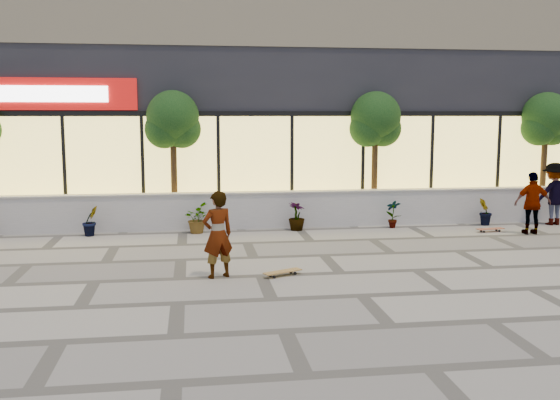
{
  "coord_description": "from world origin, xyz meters",
  "views": [
    {
      "loc": [
        -2.97,
        -10.53,
        3.23
      ],
      "look_at": [
        -1.01,
        3.34,
        1.3
      ],
      "focal_mm": 40.0,
      "sensor_mm": 36.0,
      "label": 1
    }
  ],
  "objects": [
    {
      "name": "ground",
      "position": [
        0.0,
        0.0,
        0.0
      ],
      "size": [
        80.0,
        80.0,
        0.0
      ],
      "primitive_type": "plane",
      "color": "#A8A492",
      "rests_on": "ground"
    },
    {
      "name": "planter_wall",
      "position": [
        0.0,
        7.0,
        0.52
      ],
      "size": [
        22.0,
        0.42,
        1.04
      ],
      "color": "silver",
      "rests_on": "ground"
    },
    {
      "name": "retail_building",
      "position": [
        -0.0,
        12.49,
        4.25
      ],
      "size": [
        24.0,
        9.17,
        8.5
      ],
      "color": "#222227",
      "rests_on": "ground"
    },
    {
      "name": "shrub_b",
      "position": [
        -5.7,
        6.45,
        0.41
      ],
      "size": [
        0.57,
        0.57,
        0.81
      ],
      "primitive_type": "imported",
      "rotation": [
        0.0,
        0.0,
        0.82
      ],
      "color": "black",
      "rests_on": "ground"
    },
    {
      "name": "shrub_c",
      "position": [
        -2.9,
        6.45,
        0.41
      ],
      "size": [
        0.68,
        0.77,
        0.81
      ],
      "primitive_type": "imported",
      "rotation": [
        0.0,
        0.0,
        1.64
      ],
      "color": "black",
      "rests_on": "ground"
    },
    {
      "name": "shrub_d",
      "position": [
        -0.1,
        6.45,
        0.41
      ],
      "size": [
        0.64,
        0.64,
        0.81
      ],
      "primitive_type": "imported",
      "rotation": [
        0.0,
        0.0,
        2.46
      ],
      "color": "black",
      "rests_on": "ground"
    },
    {
      "name": "shrub_e",
      "position": [
        2.7,
        6.45,
        0.41
      ],
      "size": [
        0.46,
        0.35,
        0.81
      ],
      "primitive_type": "imported",
      "rotation": [
        0.0,
        0.0,
        3.28
      ],
      "color": "black",
      "rests_on": "ground"
    },
    {
      "name": "shrub_f",
      "position": [
        5.5,
        6.45,
        0.41
      ],
      "size": [
        0.55,
        0.57,
        0.81
      ],
      "primitive_type": "imported",
      "rotation": [
        0.0,
        0.0,
        4.1
      ],
      "color": "black",
      "rests_on": "ground"
    },
    {
      "name": "tree_midwest",
      "position": [
        -3.5,
        7.7,
        2.99
      ],
      "size": [
        1.6,
        1.5,
        3.92
      ],
      "color": "#432A18",
      "rests_on": "ground"
    },
    {
      "name": "tree_mideast",
      "position": [
        2.5,
        7.7,
        2.99
      ],
      "size": [
        1.6,
        1.5,
        3.92
      ],
      "color": "#432A18",
      "rests_on": "ground"
    },
    {
      "name": "tree_east",
      "position": [
        8.0,
        7.7,
        2.99
      ],
      "size": [
        1.6,
        1.5,
        3.92
      ],
      "color": "#432A18",
      "rests_on": "ground"
    },
    {
      "name": "skater_center",
      "position": [
        -2.5,
        1.64,
        0.87
      ],
      "size": [
        0.74,
        0.62,
        1.74
      ],
      "primitive_type": "imported",
      "rotation": [
        0.0,
        0.0,
        3.52
      ],
      "color": "white",
      "rests_on": "ground"
    },
    {
      "name": "skater_right_near",
      "position": [
        6.13,
        5.01,
        0.85
      ],
      "size": [
        1.03,
        0.5,
        1.7
      ],
      "primitive_type": "imported",
      "rotation": [
        0.0,
        0.0,
        3.05
      ],
      "color": "white",
      "rests_on": "ground"
    },
    {
      "name": "skater_right_far",
      "position": [
        7.53,
        6.3,
        0.91
      ],
      "size": [
        1.26,
        0.83,
        1.83
      ],
      "primitive_type": "imported",
      "rotation": [
        0.0,
        0.0,
        3.28
      ],
      "color": "maroon",
      "rests_on": "ground"
    },
    {
      "name": "skateboard_center",
      "position": [
        -1.21,
        1.57,
        0.08
      ],
      "size": [
        0.84,
        0.56,
        0.1
      ],
      "rotation": [
        0.0,
        0.0,
        0.46
      ],
      "color": "olive",
      "rests_on": "ground"
    },
    {
      "name": "skateboard_right_near",
      "position": [
        5.18,
        5.47,
        0.08
      ],
      "size": [
        0.81,
        0.3,
        0.1
      ],
      "rotation": [
        0.0,
        0.0,
        0.13
      ],
      "color": "brown",
      "rests_on": "ground"
    }
  ]
}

